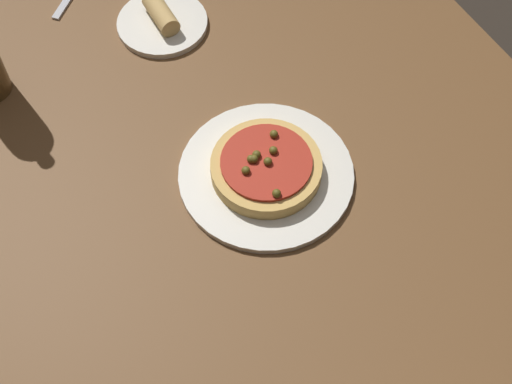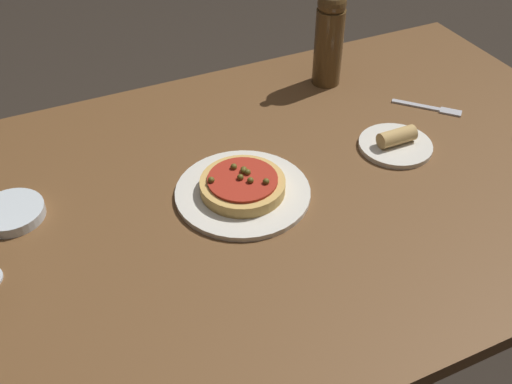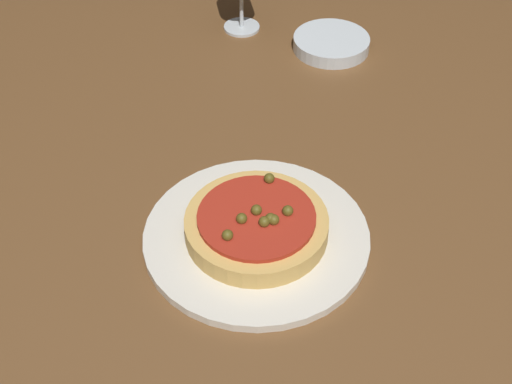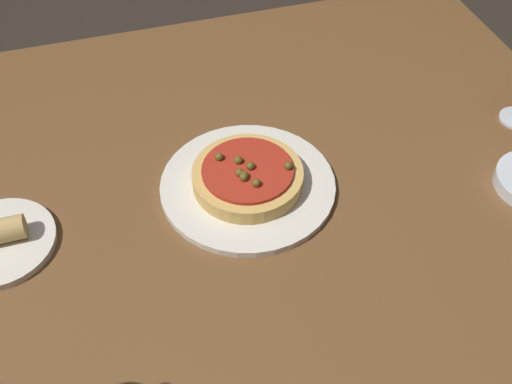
{
  "view_description": "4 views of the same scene",
  "coord_description": "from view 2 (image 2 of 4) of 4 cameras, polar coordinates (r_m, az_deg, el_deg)",
  "views": [
    {
      "loc": [
        -0.69,
        0.32,
        1.69
      ],
      "look_at": [
        -0.17,
        0.04,
        0.73
      ],
      "focal_mm": 50.0,
      "sensor_mm": 36.0,
      "label": 1
    },
    {
      "loc": [
        -0.52,
        -0.89,
        1.53
      ],
      "look_at": [
        -0.13,
        -0.05,
        0.75
      ],
      "focal_mm": 42.0,
      "sensor_mm": 36.0,
      "label": 2
    },
    {
      "loc": [
        0.48,
        -0.01,
        1.37
      ],
      "look_at": [
        -0.16,
        -0.0,
        0.77
      ],
      "focal_mm": 50.0,
      "sensor_mm": 36.0,
      "label": 3
    },
    {
      "loc": [
        0.04,
        0.65,
        1.43
      ],
      "look_at": [
        -0.14,
        0.03,
        0.73
      ],
      "focal_mm": 42.0,
      "sensor_mm": 36.0,
      "label": 4
    }
  ],
  "objects": [
    {
      "name": "wine_bottle",
      "position": [
        1.61,
        7.0,
        14.62
      ],
      "size": [
        0.08,
        0.08,
        0.31
      ],
      "color": "brown",
      "rests_on": "dining_table"
    },
    {
      "name": "side_bowl",
      "position": [
        1.31,
        -22.25,
        -1.84
      ],
      "size": [
        0.13,
        0.13,
        0.02
      ],
      "color": "silver",
      "rests_on": "dining_table"
    },
    {
      "name": "ground_plane",
      "position": [
        1.85,
        3.17,
        -15.95
      ],
      "size": [
        14.0,
        14.0,
        0.0
      ],
      "primitive_type": "plane",
      "color": "#2D261E"
    },
    {
      "name": "fork",
      "position": [
        1.61,
        16.34,
        7.67
      ],
      "size": [
        0.14,
        0.14,
        0.0
      ],
      "rotation": [
        0.0,
        0.0,
        -0.81
      ],
      "color": "#B7B7BC",
      "rests_on": "dining_table"
    },
    {
      "name": "pizza",
      "position": [
        1.26,
        -1.29,
        0.73
      ],
      "size": [
        0.18,
        0.18,
        0.04
      ],
      "color": "tan",
      "rests_on": "dinner_plate"
    },
    {
      "name": "side_plate",
      "position": [
        1.44,
        13.17,
        4.55
      ],
      "size": [
        0.17,
        0.17,
        0.05
      ],
      "color": "silver",
      "rests_on": "dining_table"
    },
    {
      "name": "dinner_plate",
      "position": [
        1.27,
        -1.27,
        -0.05
      ],
      "size": [
        0.29,
        0.29,
        0.01
      ],
      "color": "silver",
      "rests_on": "dining_table"
    },
    {
      "name": "dining_table",
      "position": [
        1.37,
        4.12,
        -0.86
      ],
      "size": [
        1.56,
        1.04,
        0.7
      ],
      "color": "brown",
      "rests_on": "ground_plane"
    }
  ]
}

